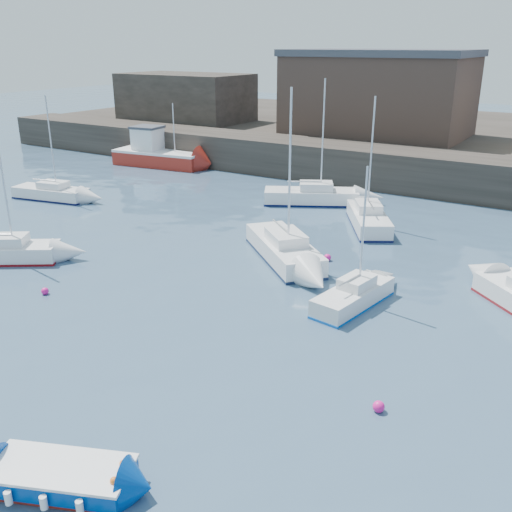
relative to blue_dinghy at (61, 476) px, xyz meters
The scene contains 16 objects.
water 3.44m from the blue_dinghy, 144.24° to the left, with size 220.00×220.00×0.00m, color #2D4760.
quay_wall 37.12m from the blue_dinghy, 94.29° to the left, with size 90.00×5.00×3.00m, color #28231E.
land_strip 55.08m from the blue_dinghy, 92.89° to the left, with size 90.00×32.00×2.80m, color #28231E.
warehouse 46.27m from the blue_dinghy, 101.04° to the left, with size 16.40×10.40×7.60m.
bldg_west 53.92m from the blue_dinghy, 124.97° to the left, with size 14.00×8.00×5.00m.
blue_dinghy is the anchor object (origin of this frame).
fishing_boat 42.35m from the blue_dinghy, 127.79° to the left, with size 9.14×4.41×5.82m.
sailboat_a 18.58m from the blue_dinghy, 148.62° to the left, with size 5.71×4.68×7.37m.
sailboat_b 18.16m from the blue_dinghy, 100.81° to the left, with size 6.72×6.26×8.97m.
sailboat_c 14.52m from the blue_dinghy, 81.78° to the left, with size 2.24×4.87×6.18m.
sailboat_e 31.23m from the blue_dinghy, 141.04° to the left, with size 6.10×3.01×7.52m.
sailboat_f 25.68m from the blue_dinghy, 93.76° to the left, with size 4.83×6.27×7.98m.
sailboat_h 29.71m from the blue_dinghy, 104.18° to the left, with size 6.98×5.11×8.71m.
buoy_near 13.17m from the blue_dinghy, 142.97° to the left, with size 0.34×0.34×0.34m, color #F11887.
buoy_mid 9.55m from the blue_dinghy, 52.44° to the left, with size 0.38×0.38×0.38m, color #F11887.
buoy_far 18.88m from the blue_dinghy, 93.93° to the left, with size 0.39×0.39×0.39m, color #F11887.
Camera 1 is at (13.34, -9.33, 10.91)m, focal length 40.00 mm.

